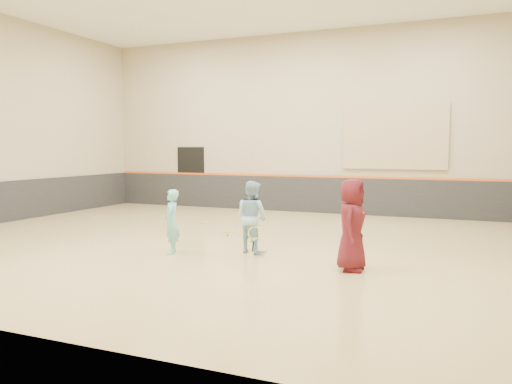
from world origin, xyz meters
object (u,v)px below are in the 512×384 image
at_px(girl, 171,222).
at_px(young_man, 352,225).
at_px(instructor, 252,217).
at_px(spare_racket, 228,232).

relative_size(girl, young_man, 0.81).
height_order(instructor, young_man, young_man).
bearing_deg(young_man, spare_racket, 52.90).
bearing_deg(girl, instructor, 91.11).
xyz_separation_m(girl, spare_racket, (0.03, 2.62, -0.62)).
relative_size(instructor, spare_racket, 2.09).
distance_m(instructor, young_man, 2.34).
bearing_deg(spare_racket, girl, -90.71).
xyz_separation_m(young_man, spare_racket, (-3.67, 2.63, -0.77)).
bearing_deg(young_man, instructor, 70.01).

